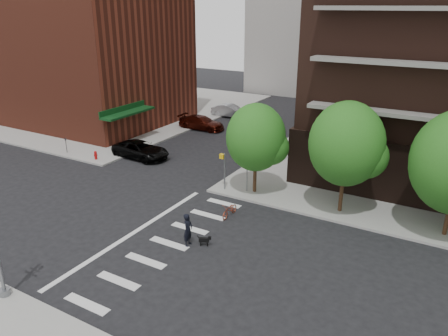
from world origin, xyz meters
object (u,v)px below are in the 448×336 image
(parked_car_black, at_px, (141,150))
(parked_car_silver, at_px, (231,111))
(fire_hydrant, at_px, (96,155))
(parked_car_maroon, at_px, (201,123))
(scooter, at_px, (230,210))
(dog_walker, at_px, (188,230))

(parked_car_black, xyz_separation_m, parked_car_silver, (-0.47, 16.43, 0.02))
(fire_hydrant, bearing_deg, parked_car_maroon, 79.77)
(fire_hydrant, xyz_separation_m, parked_car_silver, (2.30, 18.94, 0.18))
(parked_car_maroon, height_order, parked_car_silver, parked_car_silver)
(parked_car_silver, bearing_deg, parked_car_black, 179.77)
(parked_car_black, height_order, parked_car_silver, parked_car_silver)
(fire_hydrant, relative_size, parked_car_silver, 0.16)
(scooter, xyz_separation_m, dog_walker, (-0.26, -4.14, 0.50))
(parked_car_maroon, bearing_deg, fire_hydrant, 167.04)
(fire_hydrant, bearing_deg, parked_car_black, 42.20)
(parked_car_silver, xyz_separation_m, scooter, (12.46, -22.19, -0.29))
(dog_walker, bearing_deg, parked_car_maroon, 21.83)
(parked_car_black, height_order, parked_car_maroon, parked_car_maroon)
(parked_car_black, bearing_deg, parked_car_maroon, 5.23)
(parked_car_silver, bearing_deg, fire_hydrant, 171.21)
(scooter, bearing_deg, fire_hydrant, 167.51)
(parked_car_maroon, distance_m, dog_walker, 23.54)
(parked_car_black, bearing_deg, parked_car_silver, 4.25)
(parked_car_silver, bearing_deg, parked_car_maroon, 178.13)
(fire_hydrant, distance_m, parked_car_silver, 19.08)
(fire_hydrant, distance_m, parked_car_black, 3.74)
(parked_car_maroon, bearing_deg, scooter, -144.80)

